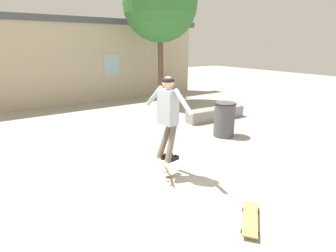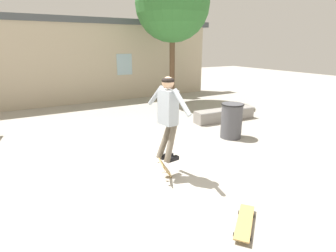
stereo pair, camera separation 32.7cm
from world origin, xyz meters
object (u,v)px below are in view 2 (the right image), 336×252
at_px(tree_right, 172,4).
at_px(trash_bin, 232,120).
at_px(skateboard_resting, 245,222).
at_px(skate_ledge, 225,115).
at_px(skater, 168,112).
at_px(skateboard_flipping, 167,171).

relative_size(tree_right, trash_bin, 5.71).
height_order(tree_right, skateboard_resting, tree_right).
xyz_separation_m(skate_ledge, skater, (-3.52, -2.42, 1.07)).
distance_m(trash_bin, skater, 2.88).
xyz_separation_m(tree_right, trash_bin, (-0.77, -4.42, -3.39)).
height_order(trash_bin, skateboard_flipping, trash_bin).
height_order(tree_right, skateboard_flipping, tree_right).
bearing_deg(trash_bin, skateboard_flipping, -156.66).
relative_size(tree_right, skater, 3.47).
height_order(skater, skateboard_flipping, skater).
xyz_separation_m(skate_ledge, trash_bin, (-0.97, -1.34, 0.29)).
bearing_deg(skater, skateboard_flipping, -143.32).
xyz_separation_m(tree_right, skate_ledge, (0.20, -3.08, -3.68)).
bearing_deg(skateboard_flipping, skater, 9.34).
distance_m(tree_right, trash_bin, 5.63).
distance_m(trash_bin, skateboard_flipping, 2.85).
height_order(tree_right, trash_bin, tree_right).
bearing_deg(skater, skate_ledge, 26.56).
relative_size(skate_ledge, skater, 1.41).
relative_size(tree_right, skate_ledge, 2.46).
height_order(skateboard_flipping, skateboard_resting, skateboard_flipping).
distance_m(skate_ledge, skater, 4.40).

